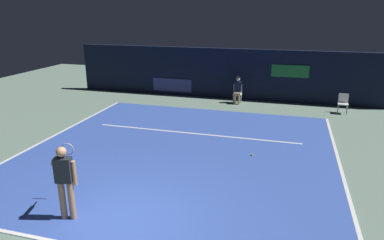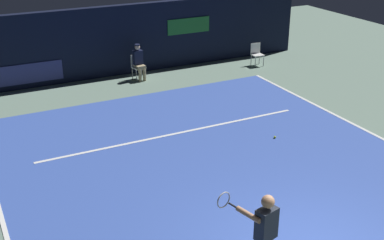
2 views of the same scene
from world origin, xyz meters
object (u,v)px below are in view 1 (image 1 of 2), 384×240
at_px(tennis_player, 65,178).
at_px(tennis_ball, 252,155).
at_px(courtside_chair_near, 343,102).
at_px(line_judge_on_chair, 238,90).

bearing_deg(tennis_player, tennis_ball, 52.43).
relative_size(courtside_chair_near, tennis_ball, 12.94).
bearing_deg(courtside_chair_near, tennis_ball, -119.12).
bearing_deg(tennis_player, line_judge_on_chair, 79.43).
bearing_deg(line_judge_on_chair, courtside_chair_near, -5.15).
height_order(line_judge_on_chair, tennis_ball, line_judge_on_chair).
xyz_separation_m(courtside_chair_near, tennis_ball, (-3.37, -6.04, -0.46)).
distance_m(line_judge_on_chair, tennis_ball, 6.68).
bearing_deg(line_judge_on_chair, tennis_ball, -77.06).
distance_m(line_judge_on_chair, courtside_chair_near, 4.88).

